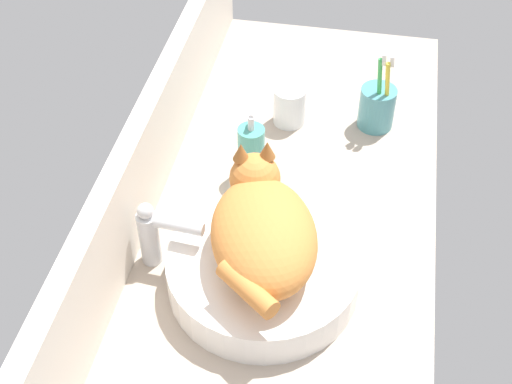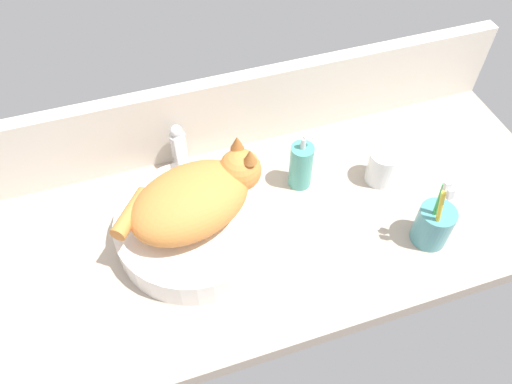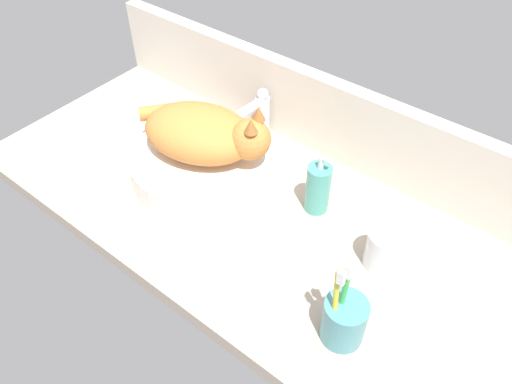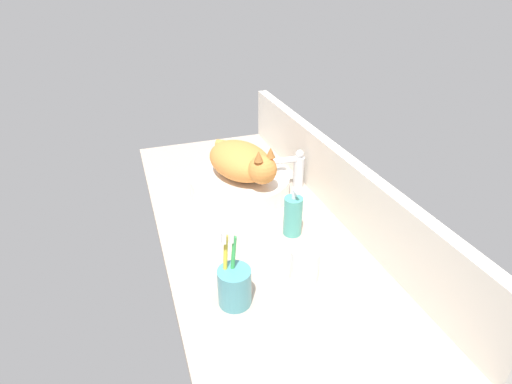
# 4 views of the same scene
# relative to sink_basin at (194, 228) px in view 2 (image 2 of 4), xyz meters

# --- Properties ---
(ground_plane) EXTENTS (1.32, 0.56, 0.04)m
(ground_plane) POSITION_rel_sink_basin_xyz_m (0.18, -0.01, -0.05)
(ground_plane) COLOR #B2A08E
(backsplash_panel) EXTENTS (1.32, 0.04, 0.20)m
(backsplash_panel) POSITION_rel_sink_basin_xyz_m (0.18, 0.25, 0.06)
(backsplash_panel) COLOR silver
(backsplash_panel) RESTS_ON ground_plane
(sink_basin) EXTENTS (0.32, 0.32, 0.07)m
(sink_basin) POSITION_rel_sink_basin_xyz_m (0.00, 0.00, 0.00)
(sink_basin) COLOR white
(sink_basin) RESTS_ON ground_plane
(cat) EXTENTS (0.32, 0.24, 0.14)m
(cat) POSITION_rel_sink_basin_xyz_m (0.01, 0.00, 0.09)
(cat) COLOR orange
(cat) RESTS_ON sink_basin
(faucet) EXTENTS (0.04, 0.12, 0.14)m
(faucet) POSITION_rel_sink_basin_xyz_m (0.02, 0.19, 0.04)
(faucet) COLOR silver
(faucet) RESTS_ON ground_plane
(soap_dispenser) EXTENTS (0.05, 0.05, 0.15)m
(soap_dispenser) POSITION_rel_sink_basin_xyz_m (0.27, 0.07, 0.03)
(soap_dispenser) COLOR teal
(soap_dispenser) RESTS_ON ground_plane
(toothbrush_cup) EXTENTS (0.08, 0.08, 0.19)m
(toothbrush_cup) POSITION_rel_sink_basin_xyz_m (0.47, -0.16, 0.02)
(toothbrush_cup) COLOR teal
(toothbrush_cup) RESTS_ON ground_plane
(water_glass) EXTENTS (0.07, 0.07, 0.08)m
(water_glass) POSITION_rel_sink_basin_xyz_m (0.45, 0.03, 0.00)
(water_glass) COLOR white
(water_glass) RESTS_ON ground_plane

